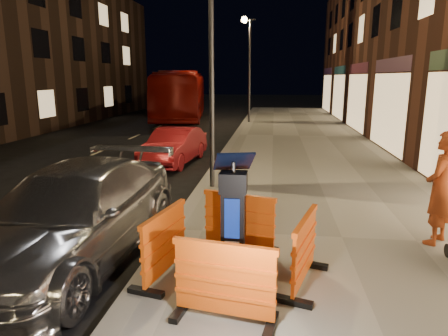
# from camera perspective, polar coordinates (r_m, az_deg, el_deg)

# --- Properties ---
(ground_plane) EXTENTS (120.00, 120.00, 0.00)m
(ground_plane) POSITION_cam_1_polar(r_m,az_deg,el_deg) (7.51, -7.11, -9.75)
(ground_plane) COLOR black
(ground_plane) RESTS_ON ground
(sidewalk) EXTENTS (6.00, 60.00, 0.15)m
(sidewalk) POSITION_cam_1_polar(r_m,az_deg,el_deg) (7.38, 16.46, -9.99)
(sidewalk) COLOR gray
(sidewalk) RESTS_ON ground
(kerb) EXTENTS (0.30, 60.00, 0.15)m
(kerb) POSITION_cam_1_polar(r_m,az_deg,el_deg) (7.49, -7.13, -9.22)
(kerb) COLOR slate
(kerb) RESTS_ON ground
(parking_kiosk) EXTENTS (0.66, 0.66, 1.70)m
(parking_kiosk) POSITION_cam_1_polar(r_m,az_deg,el_deg) (5.36, 1.31, -7.61)
(parking_kiosk) COLOR black
(parking_kiosk) RESTS_ON sidewalk
(barrier_front) EXTENTS (1.29, 0.70, 0.95)m
(barrier_front) POSITION_cam_1_polar(r_m,az_deg,el_deg) (4.66, 0.06, -16.05)
(barrier_front) COLOR #F2570F
(barrier_front) RESTS_ON sidewalk
(barrier_back) EXTENTS (1.31, 0.85, 0.95)m
(barrier_back) POSITION_cam_1_polar(r_m,az_deg,el_deg) (6.38, 2.16, -7.81)
(barrier_back) COLOR #F2570F
(barrier_back) RESTS_ON sidewalk
(barrier_kerbside) EXTENTS (0.76, 1.30, 0.95)m
(barrier_kerbside) POSITION_cam_1_polar(r_m,az_deg,el_deg) (5.67, -8.47, -10.68)
(barrier_kerbside) COLOR #F2570F
(barrier_kerbside) RESTS_ON sidewalk
(barrier_bldgside) EXTENTS (0.83, 1.31, 0.95)m
(barrier_bldgside) POSITION_cam_1_polar(r_m,az_deg,el_deg) (5.50, 11.39, -11.57)
(barrier_bldgside) COLOR #F2570F
(barrier_bldgside) RESTS_ON sidewalk
(car_silver) EXTENTS (2.38, 5.24, 1.49)m
(car_silver) POSITION_cam_1_polar(r_m,az_deg,el_deg) (7.08, -20.23, -11.96)
(car_silver) COLOR #A7A7AB
(car_silver) RESTS_ON ground
(car_red) EXTENTS (1.67, 3.76, 1.20)m
(car_red) POSITION_cam_1_polar(r_m,az_deg,el_deg) (13.68, -7.06, 0.66)
(car_red) COLOR maroon
(car_red) RESTS_ON ground
(bus_doubledecker) EXTENTS (4.38, 11.97, 3.26)m
(bus_doubledecker) POSITION_cam_1_polar(r_m,az_deg,el_deg) (27.99, -6.05, 6.94)
(bus_doubledecker) COLOR maroon
(bus_doubledecker) RESTS_ON ground
(man) EXTENTS (0.78, 0.82, 1.90)m
(man) POSITION_cam_1_polar(r_m,az_deg,el_deg) (7.45, 28.55, -2.56)
(man) COLOR #923614
(man) RESTS_ON sidewalk
(street_lamp_mid) EXTENTS (0.12, 0.12, 6.00)m
(street_lamp_mid) POSITION_cam_1_polar(r_m,az_deg,el_deg) (9.83, -1.81, 14.47)
(street_lamp_mid) COLOR #3F3F44
(street_lamp_mid) RESTS_ON sidewalk
(street_lamp_far) EXTENTS (0.12, 0.12, 6.00)m
(street_lamp_far) POSITION_cam_1_polar(r_m,az_deg,el_deg) (24.76, 3.67, 13.51)
(street_lamp_far) COLOR #3F3F44
(street_lamp_far) RESTS_ON sidewalk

